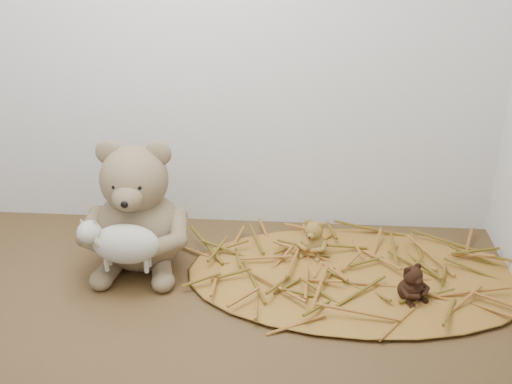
# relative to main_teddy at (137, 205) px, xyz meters

# --- Properties ---
(alcove_shell) EXTENTS (1.20, 0.60, 0.90)m
(alcove_shell) POSITION_rel_main_teddy_xyz_m (0.08, -0.02, 0.33)
(alcove_shell) COLOR #412A16
(alcove_shell) RESTS_ON ground
(straw_bed) EXTENTS (0.62, 0.36, 0.01)m
(straw_bed) POSITION_rel_main_teddy_xyz_m (0.40, -0.02, -0.12)
(straw_bed) COLOR olive
(straw_bed) RESTS_ON shelf_floor
(main_teddy) EXTENTS (0.20, 0.22, 0.25)m
(main_teddy) POSITION_rel_main_teddy_xyz_m (0.00, 0.00, 0.00)
(main_teddy) COLOR #826E50
(main_teddy) RESTS_ON shelf_floor
(toy_lamb) EXTENTS (0.15, 0.09, 0.10)m
(toy_lamb) POSITION_rel_main_teddy_xyz_m (0.00, -0.09, -0.03)
(toy_lamb) COLOR beige
(toy_lamb) RESTS_ON main_teddy
(mini_teddy_tan) EXTENTS (0.08, 0.08, 0.07)m
(mini_teddy_tan) POSITION_rel_main_teddy_xyz_m (0.32, 0.04, -0.08)
(mini_teddy_tan) COLOR olive
(mini_teddy_tan) RESTS_ON straw_bed
(mini_teddy_brown) EXTENTS (0.08, 0.08, 0.07)m
(mini_teddy_brown) POSITION_rel_main_teddy_xyz_m (0.48, -0.09, -0.08)
(mini_teddy_brown) COLOR black
(mini_teddy_brown) RESTS_ON straw_bed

